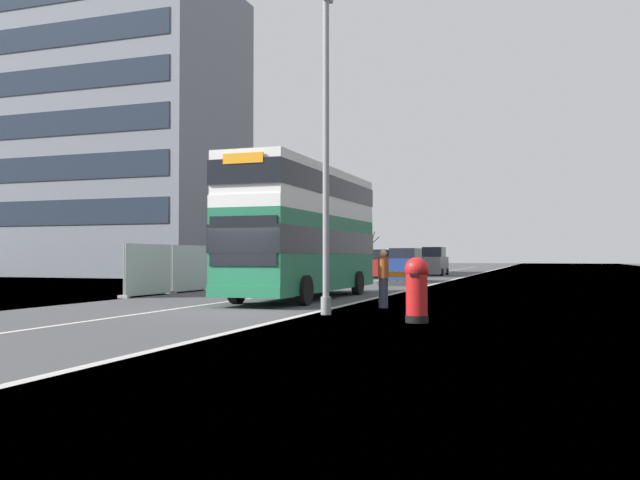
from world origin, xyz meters
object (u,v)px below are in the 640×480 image
at_px(double_decker_bus, 305,230).
at_px(car_far_side, 411,262).
at_px(red_pillar_postbox, 417,287).
at_px(car_oncoming_near, 406,266).
at_px(pedestrian_at_kerb, 383,279).
at_px(lamppost_foreground, 326,161).
at_px(car_receding_mid, 375,265).
at_px(car_receding_far, 434,262).
at_px(roadworks_barrier, 402,283).

relative_size(double_decker_bus, car_far_side, 2.54).
height_order(red_pillar_postbox, car_far_side, car_far_side).
height_order(car_oncoming_near, pedestrian_at_kerb, car_oncoming_near).
relative_size(car_far_side, pedestrian_at_kerb, 2.39).
xyz_separation_m(lamppost_foreground, red_pillar_postbox, (2.81, -1.36, -3.41)).
bearing_deg(car_far_side, car_oncoming_near, -79.40).
bearing_deg(double_decker_bus, car_receding_mid, 98.36).
height_order(double_decker_bus, red_pillar_postbox, double_decker_bus).
bearing_deg(car_far_side, car_receding_far, -65.28).
distance_m(car_receding_mid, pedestrian_at_kerb, 29.66).
height_order(red_pillar_postbox, car_receding_far, car_receding_far).
bearing_deg(roadworks_barrier, car_oncoming_near, 101.46).
bearing_deg(roadworks_barrier, car_far_side, 100.99).
relative_size(double_decker_bus, car_oncoming_near, 2.45).
bearing_deg(red_pillar_postbox, car_receding_far, 98.92).
bearing_deg(red_pillar_postbox, car_receding_mid, 106.15).
bearing_deg(red_pillar_postbox, roadworks_barrier, 105.12).
bearing_deg(car_oncoming_near, double_decker_bus, -90.50).
height_order(lamppost_foreground, car_far_side, lamppost_foreground).
xyz_separation_m(red_pillar_postbox, car_far_side, (-9.97, 48.65, 0.13)).
height_order(red_pillar_postbox, pedestrian_at_kerb, pedestrian_at_kerb).
xyz_separation_m(lamppost_foreground, car_far_side, (-7.16, 47.29, -3.28)).
xyz_separation_m(roadworks_barrier, car_oncoming_near, (-3.83, 18.89, 0.33)).
distance_m(roadworks_barrier, car_oncoming_near, 19.28).
relative_size(roadworks_barrier, car_oncoming_near, 0.37).
distance_m(roadworks_barrier, car_receding_mid, 27.15).
height_order(double_decker_bus, car_oncoming_near, double_decker_bus).
bearing_deg(car_receding_far, car_receding_mid, -110.99).
distance_m(red_pillar_postbox, pedestrian_at_kerb, 4.63).
xyz_separation_m(red_pillar_postbox, car_receding_far, (-6.43, 40.96, 0.23)).
bearing_deg(pedestrian_at_kerb, red_pillar_postbox, -66.10).
relative_size(car_receding_mid, pedestrian_at_kerb, 2.32).
distance_m(red_pillar_postbox, car_receding_far, 41.47).
bearing_deg(lamppost_foreground, red_pillar_postbox, -25.81).
bearing_deg(double_decker_bus, pedestrian_at_kerb, -42.14).
height_order(car_far_side, pedestrian_at_kerb, car_far_side).
xyz_separation_m(red_pillar_postbox, car_oncoming_near, (-5.68, 25.74, 0.13)).
relative_size(red_pillar_postbox, car_far_side, 0.37).
bearing_deg(lamppost_foreground, car_far_side, 98.60).
height_order(lamppost_foreground, car_oncoming_near, lamppost_foreground).
height_order(car_receding_far, car_far_side, car_receding_far).
bearing_deg(red_pillar_postbox, pedestrian_at_kerb, 113.90).
height_order(car_oncoming_near, car_receding_far, car_receding_far).
bearing_deg(pedestrian_at_kerb, lamppost_foreground, -108.04).
relative_size(car_receding_far, pedestrian_at_kerb, 2.48).
height_order(red_pillar_postbox, car_receding_mid, car_receding_mid).
distance_m(roadworks_barrier, car_far_side, 42.58).
distance_m(roadworks_barrier, pedestrian_at_kerb, 2.63).
distance_m(double_decker_bus, red_pillar_postbox, 9.92).
xyz_separation_m(car_receding_mid, pedestrian_at_kerb, (7.65, -28.66, -0.07)).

